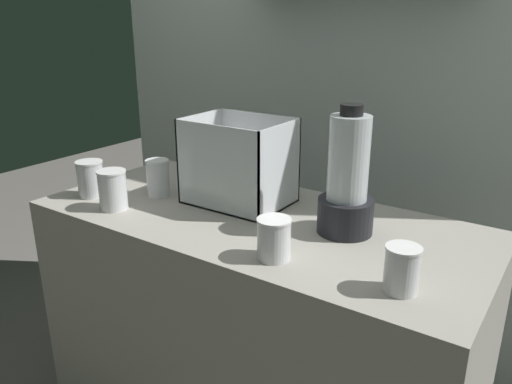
{
  "coord_description": "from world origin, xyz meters",
  "views": [
    {
      "loc": [
        0.81,
        -1.2,
        1.49
      ],
      "look_at": [
        0.0,
        0.0,
        0.98
      ],
      "focal_mm": 35.38,
      "sensor_mm": 36.0,
      "label": 1
    }
  ],
  "objects_px": {
    "juice_cup_mango_far_left": "(91,181)",
    "juice_cup_orange_left": "(113,192)",
    "blender_pitcher": "(347,184)",
    "juice_cup_mango_middle": "(158,180)",
    "juice_cup_orange_right": "(274,241)",
    "carrot_display_bin": "(239,177)",
    "juice_cup_orange_far_right": "(401,272)"
  },
  "relations": [
    {
      "from": "juice_cup_orange_right",
      "to": "juice_cup_orange_far_right",
      "type": "relative_size",
      "value": 0.99
    },
    {
      "from": "carrot_display_bin",
      "to": "juice_cup_orange_far_right",
      "type": "bearing_deg",
      "value": -22.52
    },
    {
      "from": "juice_cup_orange_far_right",
      "to": "juice_cup_mango_middle",
      "type": "bearing_deg",
      "value": 170.09
    },
    {
      "from": "blender_pitcher",
      "to": "juice_cup_orange_far_right",
      "type": "bearing_deg",
      "value": -43.75
    },
    {
      "from": "blender_pitcher",
      "to": "juice_cup_orange_right",
      "type": "xyz_separation_m",
      "value": [
        -0.08,
        -0.26,
        -0.1
      ]
    },
    {
      "from": "juice_cup_mango_middle",
      "to": "juice_cup_orange_right",
      "type": "height_order",
      "value": "juice_cup_mango_middle"
    },
    {
      "from": "juice_cup_orange_left",
      "to": "juice_cup_orange_far_right",
      "type": "bearing_deg",
      "value": 0.78
    },
    {
      "from": "carrot_display_bin",
      "to": "juice_cup_mango_middle",
      "type": "relative_size",
      "value": 2.52
    },
    {
      "from": "juice_cup_mango_far_left",
      "to": "juice_cup_mango_middle",
      "type": "height_order",
      "value": "juice_cup_mango_middle"
    },
    {
      "from": "juice_cup_mango_middle",
      "to": "blender_pitcher",
      "type": "bearing_deg",
      "value": 6.54
    },
    {
      "from": "blender_pitcher",
      "to": "juice_cup_orange_far_right",
      "type": "height_order",
      "value": "blender_pitcher"
    },
    {
      "from": "juice_cup_orange_left",
      "to": "juice_cup_orange_right",
      "type": "bearing_deg",
      "value": -0.85
    },
    {
      "from": "carrot_display_bin",
      "to": "juice_cup_orange_right",
      "type": "height_order",
      "value": "carrot_display_bin"
    },
    {
      "from": "juice_cup_orange_left",
      "to": "juice_cup_mango_middle",
      "type": "xyz_separation_m",
      "value": [
        0.03,
        0.17,
        0.0
      ]
    },
    {
      "from": "blender_pitcher",
      "to": "juice_cup_orange_right",
      "type": "distance_m",
      "value": 0.28
    },
    {
      "from": "juice_cup_mango_middle",
      "to": "juice_cup_orange_right",
      "type": "bearing_deg",
      "value": -17.15
    },
    {
      "from": "carrot_display_bin",
      "to": "blender_pitcher",
      "type": "xyz_separation_m",
      "value": [
        0.39,
        -0.03,
        0.06
      ]
    },
    {
      "from": "blender_pitcher",
      "to": "juice_cup_mango_middle",
      "type": "bearing_deg",
      "value": -173.46
    },
    {
      "from": "juice_cup_mango_far_left",
      "to": "juice_cup_orange_left",
      "type": "xyz_separation_m",
      "value": [
        0.16,
        -0.04,
        0.0
      ]
    },
    {
      "from": "juice_cup_mango_middle",
      "to": "juice_cup_orange_right",
      "type": "relative_size",
      "value": 1.17
    },
    {
      "from": "blender_pitcher",
      "to": "juice_cup_orange_left",
      "type": "relative_size",
      "value": 2.88
    },
    {
      "from": "juice_cup_mango_far_left",
      "to": "juice_cup_mango_middle",
      "type": "relative_size",
      "value": 0.97
    },
    {
      "from": "blender_pitcher",
      "to": "juice_cup_orange_far_right",
      "type": "relative_size",
      "value": 3.35
    },
    {
      "from": "juice_cup_orange_left",
      "to": "juice_cup_mango_far_left",
      "type": "bearing_deg",
      "value": 166.04
    },
    {
      "from": "blender_pitcher",
      "to": "juice_cup_orange_right",
      "type": "height_order",
      "value": "blender_pitcher"
    },
    {
      "from": "juice_cup_orange_right",
      "to": "juice_cup_orange_far_right",
      "type": "height_order",
      "value": "same"
    },
    {
      "from": "carrot_display_bin",
      "to": "blender_pitcher",
      "type": "height_order",
      "value": "blender_pitcher"
    },
    {
      "from": "juice_cup_mango_far_left",
      "to": "juice_cup_orange_left",
      "type": "distance_m",
      "value": 0.16
    },
    {
      "from": "juice_cup_mango_middle",
      "to": "juice_cup_orange_far_right",
      "type": "xyz_separation_m",
      "value": [
        0.9,
        -0.16,
        -0.01
      ]
    },
    {
      "from": "carrot_display_bin",
      "to": "juice_cup_orange_far_right",
      "type": "distance_m",
      "value": 0.69
    },
    {
      "from": "juice_cup_orange_left",
      "to": "juice_cup_orange_right",
      "type": "xyz_separation_m",
      "value": [
        0.61,
        -0.01,
        -0.01
      ]
    },
    {
      "from": "blender_pitcher",
      "to": "juice_cup_mango_far_left",
      "type": "height_order",
      "value": "blender_pitcher"
    }
  ]
}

